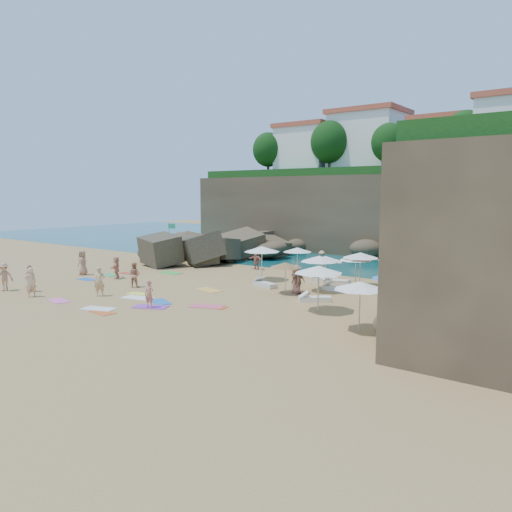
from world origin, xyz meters
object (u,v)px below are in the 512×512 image
Objects in this scene: person_stand_4 at (296,279)px; lounger_0 at (324,279)px; rock_outcrop at (183,263)px; flag_pole at (170,238)px; parasol_0 at (297,250)px; person_stand_1 at (134,275)px; person_stand_3 at (298,282)px; parasol_2 at (395,258)px; person_stand_5 at (256,260)px; parasol_1 at (262,249)px; person_stand_2 at (322,260)px; person_stand_6 at (31,282)px; person_stand_0 at (100,282)px.

lounger_0 is at bearing 134.34° from person_stand_4.
flag_pole reaches higher than rock_outcrop.
person_stand_4 is at bearing -15.11° from flag_pole.
parasol_0 is (11.94, 1.90, -0.42)m from flag_pole.
person_stand_1 is 1.09× the size of person_stand_3.
rock_outcrop is at bearing -84.95° from person_stand_1.
rock_outcrop is at bearing -179.62° from parasol_2.
person_stand_5 is (-12.17, 0.99, -1.21)m from parasol_2.
lounger_0 is (3.12, -1.37, -1.78)m from parasol_0.
person_stand_3 is (4.75, -2.68, -1.48)m from parasol_1.
person_stand_2 is at bearing 51.47° from person_stand_3.
person_stand_1 is (-9.08, -9.48, 0.69)m from lounger_0.
rock_outcrop is 4.55× the size of person_stand_1.
person_stand_6 is (3.48, -14.74, -1.44)m from flag_pole.
lounger_0 is 1.07× the size of person_stand_6.
lounger_0 is at bearing 2.02° from flag_pole.
parasol_0 is 0.85× the size of parasol_1.
person_stand_2 is 5.48m from person_stand_5.
parasol_1 is 1.55× the size of person_stand_1.
flag_pole is at bearing 33.25° from person_stand_2.
person_stand_6 is (-2.50, -5.79, 0.06)m from person_stand_1.
person_stand_0 is at bearing 80.70° from person_stand_2.
person_stand_4 reaches higher than lounger_0.
person_stand_5 reaches higher than rock_outcrop.
parasol_1 is 11.48m from person_stand_0.
lounger_0 is 1.30× the size of person_stand_2.
person_stand_2 is 10.83m from person_stand_4.
lounger_0 is 15.22m from person_stand_0.
person_stand_3 is 0.85× the size of person_stand_6.
person_stand_1 is at bearing 75.31° from person_stand_2.
person_stand_5 is at bearing 48.81° from person_stand_2.
parasol_2 reaches higher than person_stand_6.
person_stand_2 is 0.82× the size of person_stand_6.
person_stand_4 reaches higher than person_stand_0.
person_stand_1 is (-5.96, -10.85, -1.09)m from parasol_0.
parasol_1 is 1.62× the size of person_stand_5.
person_stand_0 is at bearing -84.66° from person_stand_5.
person_stand_3 is 0.96× the size of person_stand_5.
parasol_1 reaches higher than person_stand_2.
person_stand_6 is (-12.26, -10.49, -0.01)m from person_stand_4.
parasol_2 reaches higher than person_stand_3.
person_stand_3 reaches higher than lounger_0.
person_stand_4 is at bearing 144.48° from person_stand_6.
lounger_0 is 4.98m from person_stand_3.
parasol_1 is 1.45× the size of person_stand_0.
parasol_0 is 18.70m from person_stand_6.
parasol_2 reaches higher than person_stand_0.
person_stand_3 is at bearing -57.37° from parasol_0.
person_stand_1 is (-0.64, 3.16, -0.06)m from person_stand_0.
person_stand_2 is (11.86, 5.86, -1.60)m from flag_pole.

